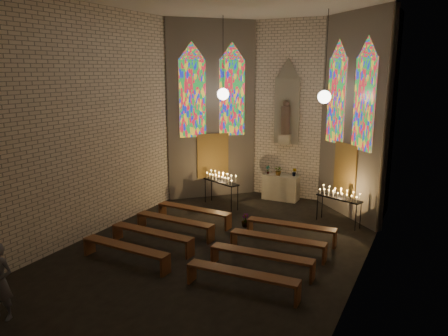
{
  "coord_description": "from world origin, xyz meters",
  "views": [
    {
      "loc": [
        5.53,
        -10.59,
        5.1
      ],
      "look_at": [
        -0.16,
        0.71,
        2.23
      ],
      "focal_mm": 35.0,
      "sensor_mm": 36.0,
      "label": 1
    }
  ],
  "objects": [
    {
      "name": "pew_right_2",
      "position": [
        1.71,
        -0.87,
        0.42
      ],
      "size": [
        2.73,
        0.5,
        0.52
      ],
      "rotation": [
        0.0,
        0.0,
        0.05
      ],
      "color": "#573019",
      "rests_on": "ground"
    },
    {
      "name": "aisle_flower_pot",
      "position": [
        0.0,
        1.95,
        0.22
      ],
      "size": [
        0.29,
        0.29,
        0.44
      ],
      "primitive_type": "imported",
      "rotation": [
        0.0,
        0.0,
        -0.19
      ],
      "color": "#4C723F",
      "rests_on": "ground"
    },
    {
      "name": "pew_right_0",
      "position": [
        1.71,
        1.53,
        0.42
      ],
      "size": [
        2.73,
        0.5,
        0.52
      ],
      "rotation": [
        0.0,
        0.0,
        0.05
      ],
      "color": "#573019",
      "rests_on": "ground"
    },
    {
      "name": "pew_right_3",
      "position": [
        1.71,
        -2.07,
        0.42
      ],
      "size": [
        2.73,
        0.5,
        0.52
      ],
      "rotation": [
        0.0,
        0.0,
        0.05
      ],
      "color": "#573019",
      "rests_on": "ground"
    },
    {
      "name": "room",
      "position": [
        -0.0,
        3.37,
        3.72
      ],
      "size": [
        8.22,
        12.43,
        7.0
      ],
      "color": "beige",
      "rests_on": "ground"
    },
    {
      "name": "votive_stand_right",
      "position": [
        2.69,
        3.6,
        0.99
      ],
      "size": [
        1.61,
        0.89,
        1.16
      ],
      "rotation": [
        0.0,
        0.0,
        -0.35
      ],
      "color": "black",
      "rests_on": "ground"
    },
    {
      "name": "altar",
      "position": [
        0.0,
        5.45,
        0.5
      ],
      "size": [
        1.4,
        0.6,
        1.0
      ],
      "primitive_type": "cube",
      "color": "#B2AB92",
      "rests_on": "ground"
    },
    {
      "name": "flower_vase_center",
      "position": [
        -0.07,
        5.36,
        1.2
      ],
      "size": [
        0.45,
        0.42,
        0.4
      ],
      "primitive_type": "imported",
      "rotation": [
        0.0,
        0.0,
        -0.4
      ],
      "color": "#4C723F",
      "rests_on": "altar"
    },
    {
      "name": "floor",
      "position": [
        0.0,
        0.0,
        0.0
      ],
      "size": [
        12.0,
        12.0,
        0.0
      ],
      "primitive_type": "plane",
      "color": "black",
      "rests_on": "ground"
    },
    {
      "name": "pew_right_1",
      "position": [
        1.71,
        0.33,
        0.42
      ],
      "size": [
        2.73,
        0.5,
        0.52
      ],
      "rotation": [
        0.0,
        0.0,
        0.05
      ],
      "color": "#573019",
      "rests_on": "ground"
    },
    {
      "name": "pew_left_1",
      "position": [
        -1.71,
        0.33,
        0.42
      ],
      "size": [
        2.73,
        0.5,
        0.52
      ],
      "rotation": [
        0.0,
        0.0,
        -0.05
      ],
      "color": "#573019",
      "rests_on": "ground"
    },
    {
      "name": "flower_vase_left",
      "position": [
        -0.55,
        5.39,
        1.17
      ],
      "size": [
        0.2,
        0.16,
        0.34
      ],
      "primitive_type": "imported",
      "rotation": [
        0.0,
        0.0,
        -0.22
      ],
      "color": "#4C723F",
      "rests_on": "altar"
    },
    {
      "name": "pew_left_2",
      "position": [
        -1.71,
        -0.87,
        0.42
      ],
      "size": [
        2.73,
        0.5,
        0.52
      ],
      "rotation": [
        0.0,
        0.0,
        -0.05
      ],
      "color": "#573019",
      "rests_on": "ground"
    },
    {
      "name": "flower_vase_right",
      "position": [
        0.52,
        5.53,
        1.17
      ],
      "size": [
        0.22,
        0.2,
        0.33
      ],
      "primitive_type": "imported",
      "rotation": [
        0.0,
        0.0,
        -0.34
      ],
      "color": "#4C723F",
      "rests_on": "altar"
    },
    {
      "name": "votive_stand_left",
      "position": [
        -1.74,
        3.6,
        1.05
      ],
      "size": [
        1.69,
        1.03,
        1.22
      ],
      "rotation": [
        0.0,
        0.0,
        -0.41
      ],
      "color": "black",
      "rests_on": "ground"
    },
    {
      "name": "pew_left_0",
      "position": [
        -1.71,
        1.53,
        0.42
      ],
      "size": [
        2.73,
        0.5,
        0.52
      ],
      "rotation": [
        0.0,
        0.0,
        -0.05
      ],
      "color": "#573019",
      "rests_on": "ground"
    },
    {
      "name": "pew_left_3",
      "position": [
        -1.71,
        -2.07,
        0.42
      ],
      "size": [
        2.73,
        0.5,
        0.52
      ],
      "rotation": [
        0.0,
        0.0,
        -0.05
      ],
      "color": "#573019",
      "rests_on": "ground"
    }
  ]
}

